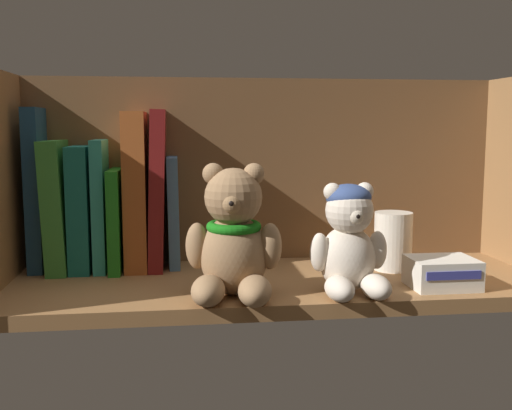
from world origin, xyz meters
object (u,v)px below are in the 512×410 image
(teddy_bear_larger, at_px, (233,240))
(book_5, at_px, (137,190))
(book_0, at_px, (38,190))
(book_4, at_px, (118,218))
(book_2, at_px, (83,207))
(small_product_box, at_px, (442,273))
(pillar_candle, at_px, (393,241))
(book_7, at_px, (174,211))
(teddy_bear_smaller, at_px, (349,241))
(book_1, at_px, (60,205))
(book_3, at_px, (102,204))
(book_6, at_px, (158,189))

(teddy_bear_larger, bearing_deg, book_5, 125.21)
(book_0, bearing_deg, book_4, 0.00)
(book_4, bearing_deg, book_5, 0.00)
(book_0, xyz_separation_m, book_2, (0.07, 0.00, -0.03))
(teddy_bear_larger, relative_size, small_product_box, 1.96)
(book_0, distance_m, book_4, 0.13)
(book_0, height_order, pillar_candle, book_0)
(book_4, height_order, book_7, book_7)
(teddy_bear_smaller, bearing_deg, book_4, 148.84)
(book_7, relative_size, teddy_bear_smaller, 1.18)
(book_7, height_order, teddy_bear_smaller, book_7)
(book_0, bearing_deg, book_2, 0.00)
(book_1, bearing_deg, small_product_box, -18.73)
(book_3, distance_m, book_4, 0.03)
(small_product_box, bearing_deg, book_5, 156.58)
(book_1, bearing_deg, book_2, 0.00)
(book_6, bearing_deg, book_0, 180.00)
(book_6, bearing_deg, teddy_bear_larger, -61.90)
(book_1, distance_m, teddy_bear_larger, 0.32)
(book_0, xyz_separation_m, small_product_box, (0.57, -0.18, -0.10))
(book_1, xyz_separation_m, book_2, (0.04, 0.00, -0.00))
(book_0, distance_m, book_3, 0.10)
(book_0, height_order, teddy_bear_larger, book_0)
(teddy_bear_smaller, bearing_deg, book_7, 140.20)
(book_6, distance_m, pillar_candle, 0.38)
(book_1, xyz_separation_m, teddy_bear_smaller, (0.41, -0.19, -0.03))
(book_3, distance_m, book_5, 0.06)
(book_4, relative_size, pillar_candle, 1.74)
(book_0, distance_m, book_7, 0.21)
(book_3, bearing_deg, book_4, 0.00)
(book_6, distance_m, book_7, 0.04)
(book_1, relative_size, book_7, 1.15)
(book_2, height_order, pillar_candle, book_2)
(teddy_bear_larger, bearing_deg, pillar_candle, 24.25)
(teddy_bear_smaller, distance_m, small_product_box, 0.14)
(book_6, xyz_separation_m, small_product_box, (0.39, -0.18, -0.10))
(book_7, xyz_separation_m, pillar_candle, (0.34, -0.08, -0.04))
(small_product_box, bearing_deg, book_1, 161.27)
(book_2, relative_size, teddy_bear_smaller, 1.30)
(book_2, distance_m, pillar_candle, 0.48)
(book_1, distance_m, book_6, 0.15)
(teddy_bear_larger, height_order, teddy_bear_smaller, teddy_bear_larger)
(book_5, relative_size, book_6, 0.99)
(book_1, height_order, pillar_candle, book_1)
(book_4, bearing_deg, book_6, 0.00)
(book_1, height_order, small_product_box, book_1)
(book_7, distance_m, teddy_bear_smaller, 0.30)
(book_1, height_order, book_5, book_5)
(book_3, bearing_deg, pillar_candle, -9.58)
(book_0, height_order, book_5, book_0)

